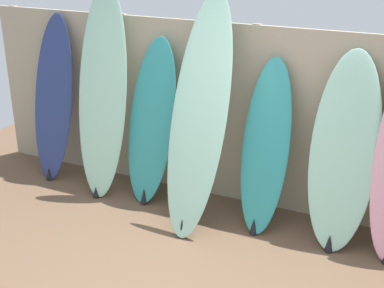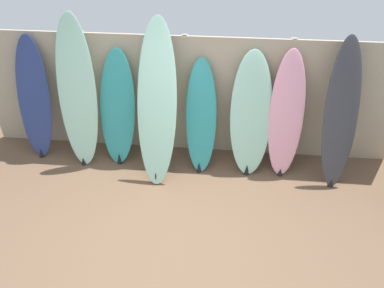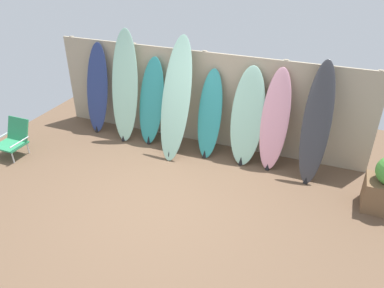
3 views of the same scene
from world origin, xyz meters
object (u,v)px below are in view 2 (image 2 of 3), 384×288
Objects in this scene: surfboard_teal_4 at (201,118)px; surfboard_pink_6 at (286,116)px; surfboard_charcoal_7 at (341,115)px; surfboard_navy_0 at (34,100)px; surfboard_teal_2 at (117,110)px; surfboard_seafoam_1 at (77,94)px; surfboard_seafoam_3 at (157,105)px; surfboard_seafoam_5 at (251,115)px.

surfboard_pink_6 reaches higher than surfboard_teal_4.
surfboard_navy_0 is at bearing 177.85° from surfboard_charcoal_7.
surfboard_teal_4 is at bearing 177.32° from surfboard_charcoal_7.
surfboard_teal_2 is (1.24, -0.04, -0.07)m from surfboard_navy_0.
surfboard_seafoam_1 reaches higher than surfboard_teal_2.
surfboard_pink_6 is (2.89, 0.04, -0.20)m from surfboard_seafoam_1.
surfboard_seafoam_3 is at bearing -161.23° from surfboard_teal_4.
surfboard_teal_2 is 0.97× the size of surfboard_seafoam_5.
surfboard_seafoam_3 is 1.25× the size of surfboard_seafoam_5.
surfboard_teal_4 is at bearing -178.78° from surfboard_seafoam_5.
surfboard_pink_6 is (3.60, -0.06, -0.02)m from surfboard_navy_0.
surfboard_pink_6 reaches higher than surfboard_teal_2.
surfboard_seafoam_3 is (0.62, -0.23, 0.23)m from surfboard_teal_2.
surfboard_navy_0 is at bearing 178.08° from surfboard_teal_2.
surfboard_navy_0 is 1.89m from surfboard_seafoam_3.
surfboard_teal_4 is 1.17m from surfboard_pink_6.
surfboard_seafoam_1 is 1.29× the size of surfboard_teal_2.
surfboard_seafoam_1 reaches higher than surfboard_teal_4.
surfboard_teal_2 is at bearing 178.42° from surfboard_teal_4.
surfboard_seafoam_1 reaches higher than surfboard_navy_0.
surfboard_seafoam_3 is 1.09× the size of surfboard_charcoal_7.
surfboard_charcoal_7 reaches higher than surfboard_pink_6.
surfboard_seafoam_5 reaches higher than surfboard_teal_2.
surfboard_charcoal_7 is (1.84, -0.09, 0.20)m from surfboard_teal_4.
surfboard_seafoam_5 is 0.87× the size of surfboard_charcoal_7.
surfboard_teal_2 is 0.70m from surfboard_seafoam_3.
surfboard_navy_0 is 1.15× the size of surfboard_teal_4.
surfboard_charcoal_7 is at bearing -2.24° from surfboard_teal_2.
surfboard_seafoam_3 is at bearing -8.23° from surfboard_navy_0.
surfboard_charcoal_7 reaches higher than surfboard_teal_2.
surfboard_charcoal_7 is (3.04, -0.12, 0.16)m from surfboard_teal_2.
surfboard_teal_2 is at bearing 179.44° from surfboard_seafoam_5.
surfboard_pink_6 is (2.36, -0.01, 0.05)m from surfboard_teal_2.
surfboard_charcoal_7 reaches higher than surfboard_teal_4.
surfboard_seafoam_3 is at bearing -177.41° from surfboard_charcoal_7.
surfboard_seafoam_5 is (1.88, -0.02, 0.03)m from surfboard_teal_2.
surfboard_charcoal_7 is (4.28, -0.16, 0.08)m from surfboard_navy_0.
surfboard_seafoam_3 is at bearing -20.08° from surfboard_teal_2.
surfboard_teal_2 is at bearing -1.92° from surfboard_navy_0.
surfboard_seafoam_5 is at bearing 175.01° from surfboard_charcoal_7.
surfboard_seafoam_1 is (0.71, -0.09, 0.17)m from surfboard_navy_0.
surfboard_seafoam_1 reaches higher than surfboard_pink_6.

